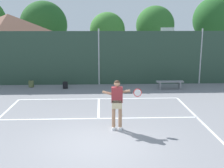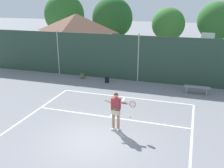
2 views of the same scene
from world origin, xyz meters
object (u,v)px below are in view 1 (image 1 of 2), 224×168
Objects in this scene: basketball_hoop at (167,46)px; backpack_black at (65,85)px; tennis_player at (117,100)px; tennis_ball at (121,115)px; backpack_olive at (31,84)px; courtside_bench at (170,83)px.

basketball_hoop is 7.44m from backpack_black.
tennis_ball is (0.28, 1.56, -1.08)m from tennis_player.
backpack_olive and backpack_black have the same top height.
tennis_ball is (-3.65, -7.66, -2.28)m from basketball_hoop.
backpack_olive is at bearing 174.60° from courtside_bench.
tennis_player is 7.22m from courtside_bench.
backpack_olive is at bearing 169.36° from backpack_black.
basketball_hoop is 53.79× the size of tennis_ball.
tennis_player reaches higher than tennis_ball.
basketball_hoop reaches higher than backpack_olive.
tennis_ball is at bearing -115.49° from basketball_hoop.
basketball_hoop is at bearing 21.03° from backpack_black.
backpack_black is at bearing 112.32° from tennis_player.
tennis_ball is at bearing -46.97° from backpack_olive.
basketball_hoop is at bearing 81.86° from courtside_bench.
courtside_bench is at bearing 60.78° from tennis_player.
tennis_player reaches higher than backpack_olive.
backpack_black is at bearing 176.42° from courtside_bench.
basketball_hoop is 2.22× the size of courtside_bench.
tennis_ball is 5.72m from courtside_bench.
basketball_hoop reaches higher than tennis_ball.
backpack_black is 0.29× the size of courtside_bench.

